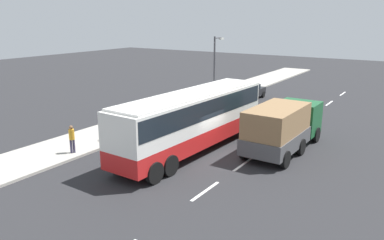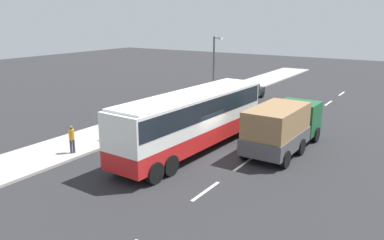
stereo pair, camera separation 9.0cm
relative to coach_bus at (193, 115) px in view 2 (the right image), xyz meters
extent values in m
plane|color=#28282B|center=(0.17, -1.20, -2.22)|extent=(120.00, 120.00, 0.00)
cube|color=#A8A399|center=(0.17, 6.81, -2.15)|extent=(80.00, 4.00, 0.15)
cube|color=white|center=(-4.32, -3.48, -2.22)|extent=(2.40, 0.16, 0.01)
cube|color=white|center=(-0.27, -3.48, -2.22)|extent=(2.40, 0.16, 0.01)
cube|color=white|center=(8.03, -3.48, -2.22)|extent=(2.40, 0.16, 0.01)
cube|color=white|center=(11.97, -3.48, -2.22)|extent=(2.40, 0.16, 0.01)
cube|color=white|center=(18.20, -3.48, -2.22)|extent=(2.40, 0.16, 0.01)
cube|color=white|center=(23.74, -3.48, -2.22)|extent=(2.40, 0.16, 0.01)
cube|color=red|center=(0.00, 0.00, -1.18)|extent=(12.25, 3.02, 0.97)
cube|color=white|center=(0.00, 0.00, 0.27)|extent=(12.25, 3.02, 1.94)
cube|color=black|center=(0.00, 0.00, 0.56)|extent=(12.01, 3.04, 1.07)
cube|color=black|center=(6.02, -0.26, 0.37)|extent=(0.22, 2.29, 1.55)
cube|color=white|center=(0.00, 0.00, 1.31)|extent=(11.76, 2.85, 0.12)
cylinder|color=black|center=(4.53, 1.00, -1.67)|extent=(1.11, 0.35, 1.10)
cylinder|color=black|center=(4.42, -1.39, -1.67)|extent=(1.11, 0.35, 1.10)
cylinder|color=black|center=(-3.62, 1.35, -1.67)|extent=(1.11, 0.35, 1.10)
cylinder|color=black|center=(-3.72, -1.03, -1.67)|extent=(1.11, 0.35, 1.10)
cylinder|color=black|center=(-4.82, 1.41, -1.67)|extent=(1.11, 0.35, 1.10)
cylinder|color=black|center=(-4.92, -0.98, -1.67)|extent=(1.11, 0.35, 1.10)
cube|color=#19592D|center=(5.72, -4.49, -0.72)|extent=(2.16, 2.53, 2.04)
cube|color=#4C4C4F|center=(2.02, -4.42, -1.29)|extent=(4.95, 2.58, 0.90)
cube|color=olive|center=(2.02, -4.42, -0.09)|extent=(4.75, 2.48, 1.51)
cylinder|color=black|center=(5.90, -3.31, -1.74)|extent=(0.97, 0.30, 0.96)
cylinder|color=black|center=(5.85, -5.69, -1.74)|extent=(0.97, 0.30, 0.96)
cylinder|color=black|center=(3.00, -3.25, -1.74)|extent=(0.97, 0.30, 0.96)
cylinder|color=black|center=(2.95, -5.63, -1.74)|extent=(0.97, 0.30, 0.96)
cylinder|color=black|center=(0.50, -3.19, -1.74)|extent=(0.97, 0.30, 0.96)
cylinder|color=black|center=(0.45, -5.58, -1.74)|extent=(0.97, 0.30, 0.96)
cube|color=white|center=(9.00, 3.61, -1.57)|extent=(4.26, 2.04, 0.65)
cube|color=#1E2833|center=(8.84, 3.62, -0.98)|extent=(2.37, 1.83, 0.54)
cylinder|color=black|center=(10.48, 4.47, -1.90)|extent=(0.65, 0.22, 0.64)
cylinder|color=black|center=(10.42, 2.65, -1.90)|extent=(0.65, 0.22, 0.64)
cylinder|color=black|center=(7.58, 4.57, -1.90)|extent=(0.65, 0.22, 0.64)
cylinder|color=black|center=(7.52, 2.75, -1.90)|extent=(0.65, 0.22, 0.64)
cube|color=black|center=(15.81, 3.61, -1.56)|extent=(4.27, 1.92, 0.68)
cube|color=black|center=(15.43, 3.60, -0.99)|extent=(2.37, 1.72, 0.47)
cylinder|color=black|center=(17.25, 4.51, -1.90)|extent=(0.65, 0.22, 0.64)
cylinder|color=black|center=(17.29, 2.79, -1.90)|extent=(0.65, 0.22, 0.64)
cylinder|color=black|center=(14.32, 4.43, -1.90)|extent=(0.65, 0.22, 0.64)
cylinder|color=black|center=(14.36, 2.71, -1.90)|extent=(0.65, 0.22, 0.64)
cylinder|color=#38334C|center=(-4.31, 5.46, -1.66)|extent=(0.14, 0.14, 0.82)
cylinder|color=#38334C|center=(-4.46, 5.52, -1.66)|extent=(0.14, 0.14, 0.82)
cylinder|color=gold|center=(-4.39, 5.49, -0.95)|extent=(0.32, 0.32, 0.61)
sphere|color=brown|center=(-4.39, 5.49, -0.53)|extent=(0.22, 0.22, 0.22)
cylinder|color=black|center=(-1.37, 5.39, -1.69)|extent=(0.14, 0.14, 0.77)
cylinder|color=black|center=(-1.36, 5.23, -1.69)|extent=(0.14, 0.14, 0.77)
cylinder|color=beige|center=(-1.37, 5.31, -1.02)|extent=(0.32, 0.32, 0.58)
sphere|color=#9E7051|center=(-1.37, 5.31, -0.62)|extent=(0.21, 0.21, 0.21)
cylinder|color=#47474C|center=(11.52, 5.15, 0.94)|extent=(0.16, 0.16, 6.03)
cylinder|color=#47474C|center=(12.12, 5.15, 3.81)|extent=(1.22, 0.10, 0.10)
cube|color=silver|center=(12.73, 5.15, 3.71)|extent=(0.50, 0.24, 0.16)
camera|label=1|loc=(-18.45, -11.91, 5.59)|focal=36.14mm
camera|label=2|loc=(-18.50, -11.84, 5.59)|focal=36.14mm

